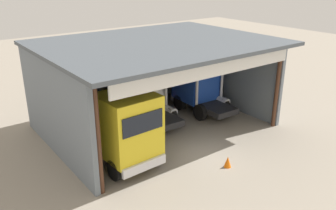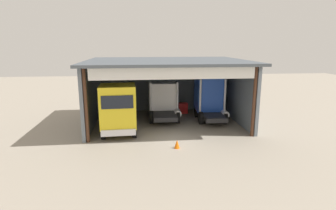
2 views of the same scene
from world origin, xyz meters
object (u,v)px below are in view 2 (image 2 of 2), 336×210
(truck_yellow_center_bay, at_px, (118,109))
(truck_white_center_right_bay, at_px, (164,100))
(tool_cart, at_px, (183,108))
(truck_blue_yard_outside, at_px, (210,97))
(oil_drum, at_px, (179,107))
(traffic_cone, at_px, (177,144))

(truck_yellow_center_bay, bearing_deg, truck_white_center_right_bay, -134.65)
(truck_yellow_center_bay, relative_size, tool_cart, 5.12)
(truck_white_center_right_bay, xyz_separation_m, truck_blue_yard_outside, (4.01, -0.60, 0.27))
(truck_blue_yard_outside, relative_size, tool_cart, 4.73)
(truck_white_center_right_bay, xyz_separation_m, tool_cart, (2.02, 1.77, -1.19))
(truck_blue_yard_outside, bearing_deg, tool_cart, 132.42)
(truck_white_center_right_bay, height_order, oil_drum, truck_white_center_right_bay)
(truck_yellow_center_bay, distance_m, oil_drum, 8.51)
(truck_white_center_right_bay, height_order, traffic_cone, truck_white_center_right_bay)
(truck_blue_yard_outside, height_order, traffic_cone, truck_blue_yard_outside)
(truck_yellow_center_bay, height_order, truck_white_center_right_bay, truck_yellow_center_bay)
(oil_drum, distance_m, tool_cart, 0.65)
(truck_white_center_right_bay, bearing_deg, tool_cart, 42.88)
(truck_blue_yard_outside, bearing_deg, truck_white_center_right_bay, 173.91)
(truck_blue_yard_outside, xyz_separation_m, tool_cart, (-1.99, 2.38, -1.46))
(truck_white_center_right_bay, height_order, truck_blue_yard_outside, truck_blue_yard_outside)
(truck_blue_yard_outside, bearing_deg, traffic_cone, -117.78)
(truck_white_center_right_bay, distance_m, tool_cart, 2.94)
(truck_white_center_right_bay, relative_size, oil_drum, 5.21)
(truck_yellow_center_bay, xyz_separation_m, truck_white_center_right_bay, (3.69, 4.07, -0.27))
(oil_drum, bearing_deg, truck_white_center_right_bay, -126.11)
(truck_white_center_right_bay, bearing_deg, truck_yellow_center_bay, -130.61)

